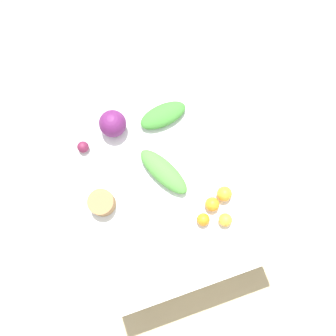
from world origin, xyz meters
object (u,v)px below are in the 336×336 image
object	(u,v)px
cabbage_purple	(113,124)
paper_bag	(102,203)
orange_0	(225,220)
orange_1	(203,220)
orange_3	(224,194)
greens_bunch_scallion	(163,172)
beet_root	(83,147)
greens_bunch_kale	(163,115)
orange_2	(212,204)

from	to	relation	value
cabbage_purple	paper_bag	distance (m)	0.45
orange_0	orange_1	distance (m)	0.12
cabbage_purple	orange_3	bearing A→B (deg)	38.80
greens_bunch_scallion	beet_root	size ratio (longest dim) A/B	5.13
beet_root	orange_1	bearing A→B (deg)	39.92
greens_bunch_kale	orange_3	xyz separation A→B (m)	(0.55, 0.17, 0.00)
orange_0	orange_2	bearing A→B (deg)	-159.66
orange_2	orange_3	bearing A→B (deg)	111.17
greens_bunch_scallion	cabbage_purple	bearing A→B (deg)	-151.99
orange_1	greens_bunch_kale	bearing A→B (deg)	-178.83
cabbage_purple	orange_2	world-z (taller)	cabbage_purple
orange_0	orange_1	bearing A→B (deg)	-109.51
paper_bag	orange_2	world-z (taller)	paper_bag
cabbage_purple	greens_bunch_kale	world-z (taller)	cabbage_purple
beet_root	orange_0	bearing A→B (deg)	43.80
paper_bag	orange_0	xyz separation A→B (m)	(0.30, 0.60, -0.01)
greens_bunch_kale	greens_bunch_scallion	xyz separation A→B (m)	(0.32, -0.11, 0.01)
cabbage_purple	paper_bag	size ratio (longest dim) A/B	1.11
greens_bunch_scallion	orange_2	world-z (taller)	greens_bunch_scallion
paper_bag	beet_root	xyz separation A→B (m)	(-0.34, -0.02, -0.01)
paper_bag	orange_3	xyz separation A→B (m)	(0.17, 0.65, -0.01)
greens_bunch_scallion	orange_3	size ratio (longest dim) A/B	4.09
greens_bunch_scallion	orange_0	bearing A→B (deg)	32.76
greens_bunch_scallion	greens_bunch_kale	bearing A→B (deg)	161.84
orange_1	greens_bunch_scallion	bearing A→B (deg)	-159.60
greens_bunch_kale	orange_0	bearing A→B (deg)	10.42
orange_3	greens_bunch_kale	bearing A→B (deg)	-162.71
greens_bunch_kale	greens_bunch_scallion	size ratio (longest dim) A/B	0.83
greens_bunch_kale	orange_3	size ratio (longest dim) A/B	3.42
greens_bunch_scallion	beet_root	bearing A→B (deg)	-126.43
paper_bag	greens_bunch_kale	xyz separation A→B (m)	(-0.38, 0.48, -0.01)
beet_root	orange_0	world-z (taller)	orange_0
paper_bag	greens_bunch_scallion	bearing A→B (deg)	98.92
orange_3	orange_2	bearing A→B (deg)	-68.83
paper_bag	orange_2	size ratio (longest dim) A/B	1.79
paper_bag	beet_root	distance (m)	0.35
greens_bunch_scallion	beet_root	distance (m)	0.48
orange_0	orange_1	size ratio (longest dim) A/B	1.03
cabbage_purple	beet_root	bearing A→B (deg)	-72.80
paper_bag	orange_1	world-z (taller)	paper_bag
cabbage_purple	beet_root	distance (m)	0.22
paper_bag	greens_bunch_kale	bearing A→B (deg)	128.56
greens_bunch_kale	paper_bag	bearing A→B (deg)	-51.44
orange_0	beet_root	bearing A→B (deg)	-136.20
paper_bag	greens_bunch_kale	distance (m)	0.61
greens_bunch_scallion	orange_3	bearing A→B (deg)	50.77
cabbage_purple	greens_bunch_scallion	xyz separation A→B (m)	(0.35, 0.19, -0.04)
orange_0	orange_1	xyz separation A→B (m)	(-0.04, -0.11, -0.00)
greens_bunch_scallion	paper_bag	bearing A→B (deg)	-81.08
cabbage_purple	greens_bunch_kale	size ratio (longest dim) A/B	0.55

